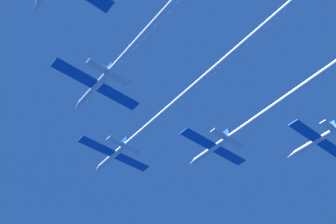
# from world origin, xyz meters

# --- Properties ---
(jet_lead) EXTENTS (15.87, 62.53, 2.63)m
(jet_lead) POSITION_xyz_m (-0.19, -19.10, 0.15)
(jet_lead) COLOR silver
(jet_left_wing) EXTENTS (15.87, 64.02, 2.63)m
(jet_left_wing) POSITION_xyz_m (-12.94, -33.90, -0.10)
(jet_left_wing) COLOR silver
(jet_right_wing) EXTENTS (15.87, 54.71, 2.63)m
(jet_right_wing) POSITION_xyz_m (13.47, -30.17, -0.26)
(jet_right_wing) COLOR silver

